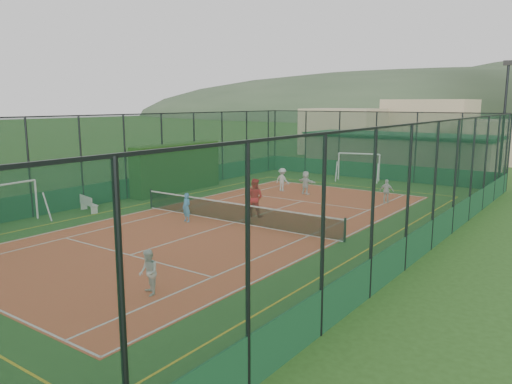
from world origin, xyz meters
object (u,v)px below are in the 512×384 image
child_far_back (306,183)px  child_near_mid (187,207)px  futsal_goal_near (9,205)px  child_far_left (282,180)px  white_bench (89,203)px  coach (254,198)px  futsal_goal_far (359,167)px  child_far_right (387,191)px  floodlight_ne (503,127)px  child_near_right (148,273)px  clubhouse (399,153)px

child_far_back → child_near_mid: bearing=96.4°
futsal_goal_near → child_far_left: futsal_goal_near is taller
white_bench → coach: coach is taller
futsal_goal_far → child_far_right: futsal_goal_far is taller
floodlight_ne → child_near_right: bearing=-101.3°
child_near_right → child_far_back: (-4.58, 17.18, 0.04)m
clubhouse → child_near_mid: bearing=-94.9°
clubhouse → child_near_right: size_ratio=10.96×
child_near_right → coach: (-3.52, 10.24, 0.28)m
white_bench → coach: 8.87m
futsal_goal_near → child_far_left: bearing=-26.4°
clubhouse → futsal_goal_near: clubhouse is taller
child_near_right → clubhouse: bearing=126.6°
white_bench → futsal_goal_near: size_ratio=0.52×
clubhouse → child_far_left: clubhouse is taller
clubhouse → futsal_goal_near: 29.70m
floodlight_ne → white_bench: bearing=-130.6°
white_bench → futsal_goal_far: 19.59m
coach → child_near_right: bearing=96.8°
futsal_goal_far → coach: size_ratio=1.58×
futsal_goal_near → futsal_goal_far: 23.49m
floodlight_ne → futsal_goal_near: (-16.91, -23.10, -3.15)m
child_far_back → white_bench: bearing=70.6°
child_far_right → child_far_left: bearing=-9.9°
futsal_goal_far → child_near_right: bearing=-95.2°
child_far_back → coach: bearing=110.8°
futsal_goal_far → child_far_left: size_ratio=2.05×
floodlight_ne → child_far_right: 9.59m
white_bench → child_far_back: child_far_back is taller
futsal_goal_far → child_far_right: 8.42m
white_bench → child_far_left: (5.01, 11.10, 0.32)m
child_near_mid → child_far_left: bearing=104.1°
futsal_goal_far → coach: (0.76, -14.15, -0.01)m
child_near_mid → child_far_left: (-0.80, 9.76, 0.05)m
clubhouse → child_far_back: bearing=-94.3°
futsal_goal_near → child_far_right: bearing=-45.3°
child_near_mid → child_far_left: size_ratio=0.93×
child_far_left → clubhouse: bearing=-98.7°
child_near_mid → coach: 3.45m
child_far_left → child_far_right: (6.91, 0.28, -0.07)m
child_near_mid → child_far_back: (0.97, 9.71, 0.03)m
floodlight_ne → futsal_goal_far: bearing=-174.6°
white_bench → child_far_left: child_far_left is taller
futsal_goal_near → child_far_right: (12.43, 15.35, -0.28)m
child_near_mid → floodlight_ne: bearing=68.7°
floodlight_ne → child_far_back: (-9.62, -8.09, -3.39)m
child_far_back → coach: coach is taller
futsal_goal_far → child_far_back: (-0.30, -7.21, -0.25)m
child_far_left → coach: bearing=115.1°
child_near_right → child_far_left: (-6.35, 17.23, 0.06)m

